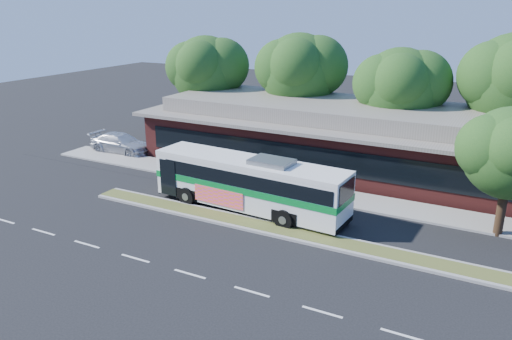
# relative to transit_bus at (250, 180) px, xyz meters

# --- Properties ---
(ground) EXTENTS (120.00, 120.00, 0.00)m
(ground) POSITION_rel_transit_bus_xyz_m (4.05, -2.40, -1.78)
(ground) COLOR black
(ground) RESTS_ON ground
(median_strip) EXTENTS (26.00, 1.10, 0.15)m
(median_strip) POSITION_rel_transit_bus_xyz_m (4.05, -1.80, -1.70)
(median_strip) COLOR #495423
(median_strip) RESTS_ON ground
(sidewalk) EXTENTS (44.00, 2.60, 0.12)m
(sidewalk) POSITION_rel_transit_bus_xyz_m (4.05, 4.00, -1.72)
(sidewalk) COLOR gray
(sidewalk) RESTS_ON ground
(parking_lot) EXTENTS (14.00, 12.00, 0.01)m
(parking_lot) POSITION_rel_transit_bus_xyz_m (-13.95, 7.60, -1.77)
(parking_lot) COLOR black
(parking_lot) RESTS_ON ground
(plaza_building) EXTENTS (33.20, 11.20, 4.45)m
(plaza_building) POSITION_rel_transit_bus_xyz_m (4.05, 10.59, 0.35)
(plaza_building) COLOR maroon
(plaza_building) RESTS_ON ground
(tree_bg_a) EXTENTS (6.47, 5.80, 8.63)m
(tree_bg_a) POSITION_rel_transit_bus_xyz_m (-10.53, 12.74, 4.09)
(tree_bg_a) COLOR black
(tree_bg_a) RESTS_ON ground
(tree_bg_b) EXTENTS (6.69, 6.00, 9.00)m
(tree_bg_b) POSITION_rel_transit_bus_xyz_m (-2.52, 13.75, 4.37)
(tree_bg_b) COLOR black
(tree_bg_b) RESTS_ON ground
(tree_bg_c) EXTENTS (6.24, 5.60, 8.26)m
(tree_bg_c) POSITION_rel_transit_bus_xyz_m (5.46, 12.74, 3.82)
(tree_bg_c) COLOR black
(tree_bg_c) RESTS_ON ground
(transit_bus) EXTENTS (11.51, 3.18, 3.20)m
(transit_bus) POSITION_rel_transit_bus_xyz_m (0.00, 0.00, 0.00)
(transit_bus) COLOR silver
(transit_bus) RESTS_ON ground
(sedan) EXTENTS (5.21, 2.23, 1.50)m
(sedan) POSITION_rel_transit_bus_xyz_m (-14.39, 5.51, -1.03)
(sedan) COLOR silver
(sedan) RESTS_ON ground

